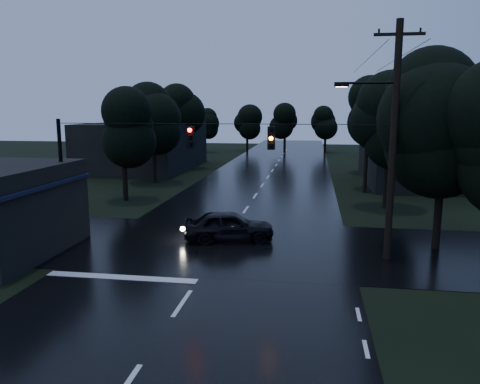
# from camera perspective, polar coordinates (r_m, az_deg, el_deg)

# --- Properties ---
(main_road) EXTENTS (12.00, 120.00, 0.02)m
(main_road) POSITION_cam_1_polar(r_m,az_deg,el_deg) (40.04, 2.74, 0.79)
(main_road) COLOR black
(main_road) RESTS_ON ground
(cross_street) EXTENTS (60.00, 9.00, 0.02)m
(cross_street) POSITION_cam_1_polar(r_m,az_deg,el_deg) (22.64, -2.19, -6.46)
(cross_street) COLOR black
(cross_street) RESTS_ON ground
(building_far_right) EXTENTS (10.00, 14.00, 4.40)m
(building_far_right) POSITION_cam_1_polar(r_m,az_deg,el_deg) (44.60, 21.58, 3.89)
(building_far_right) COLOR black
(building_far_right) RESTS_ON ground
(building_far_left) EXTENTS (10.00, 16.00, 5.00)m
(building_far_left) POSITION_cam_1_polar(r_m,az_deg,el_deg) (52.69, -11.41, 5.56)
(building_far_left) COLOR black
(building_far_left) RESTS_ON ground
(utility_pole_main) EXTENTS (3.50, 0.30, 10.00)m
(utility_pole_main) POSITION_cam_1_polar(r_m,az_deg,el_deg) (20.59, 17.96, 6.31)
(utility_pole_main) COLOR black
(utility_pole_main) RESTS_ON ground
(utility_pole_far) EXTENTS (2.00, 0.30, 7.50)m
(utility_pole_far) POSITION_cam_1_polar(r_m,az_deg,el_deg) (37.61, 15.19, 5.80)
(utility_pole_far) COLOR black
(utility_pole_far) RESTS_ON ground
(anchor_pole_left) EXTENTS (0.18, 0.18, 6.00)m
(anchor_pole_left) POSITION_cam_1_polar(r_m,az_deg,el_deg) (23.67, -20.85, 1.06)
(anchor_pole_left) COLOR black
(anchor_pole_left) RESTS_ON ground
(span_signals) EXTENTS (15.00, 0.37, 1.12)m
(span_signals) POSITION_cam_1_polar(r_m,az_deg,el_deg) (20.65, -1.30, 6.76)
(span_signals) COLOR black
(span_signals) RESTS_ON ground
(tree_corner_near) EXTENTS (4.48, 4.48, 9.44)m
(tree_corner_near) POSITION_cam_1_polar(r_m,az_deg,el_deg) (23.05, 23.71, 8.13)
(tree_corner_near) COLOR black
(tree_corner_near) RESTS_ON ground
(tree_left_a) EXTENTS (3.92, 3.92, 8.26)m
(tree_left_a) POSITION_cam_1_polar(r_m,az_deg,el_deg) (33.99, -14.11, 7.74)
(tree_left_a) COLOR black
(tree_left_a) RESTS_ON ground
(tree_left_b) EXTENTS (4.20, 4.20, 8.85)m
(tree_left_b) POSITION_cam_1_polar(r_m,az_deg,el_deg) (41.66, -10.60, 8.75)
(tree_left_b) COLOR black
(tree_left_b) RESTS_ON ground
(tree_left_c) EXTENTS (4.48, 4.48, 9.44)m
(tree_left_c) POSITION_cam_1_polar(r_m,az_deg,el_deg) (51.36, -7.51, 9.46)
(tree_left_c) COLOR black
(tree_left_c) RESTS_ON ground
(tree_right_a) EXTENTS (4.20, 4.20, 8.85)m
(tree_right_a) POSITION_cam_1_polar(r_m,az_deg,el_deg) (31.68, 17.78, 8.10)
(tree_right_a) COLOR black
(tree_right_a) RESTS_ON ground
(tree_right_b) EXTENTS (4.48, 4.48, 9.44)m
(tree_right_b) POSITION_cam_1_polar(r_m,az_deg,el_deg) (39.67, 16.91, 8.98)
(tree_right_b) COLOR black
(tree_right_b) RESTS_ON ground
(tree_right_c) EXTENTS (4.76, 4.76, 10.03)m
(tree_right_c) POSITION_cam_1_polar(r_m,az_deg,el_deg) (49.66, 16.04, 9.58)
(tree_right_c) COLOR black
(tree_right_c) RESTS_ON ground
(car) EXTENTS (4.69, 2.68, 1.50)m
(car) POSITION_cam_1_polar(r_m,az_deg,el_deg) (23.16, -1.33, -4.14)
(car) COLOR black
(car) RESTS_ON ground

